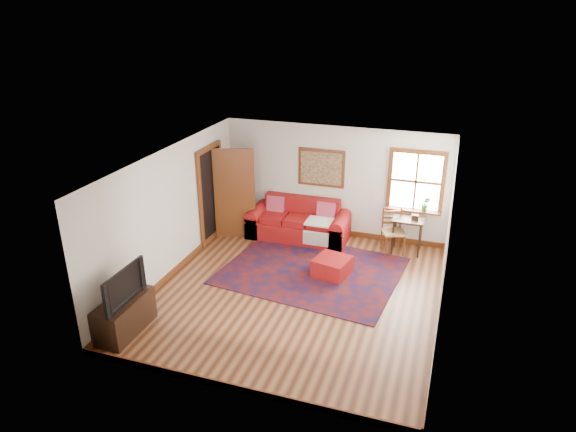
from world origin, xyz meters
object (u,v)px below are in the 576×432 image
(media_cabinet, at_px, (125,316))
(ladder_back_chair, at_px, (393,229))
(side_table, at_px, (408,224))
(red_leather_sofa, at_px, (299,225))
(red_ottoman, at_px, (332,267))

(media_cabinet, bearing_deg, ladder_back_chair, 49.45)
(side_table, relative_size, ladder_back_chair, 0.81)
(ladder_back_chair, bearing_deg, side_table, 12.72)
(ladder_back_chair, xyz_separation_m, media_cabinet, (-3.65, -4.27, -0.22))
(red_leather_sofa, height_order, ladder_back_chair, ladder_back_chair)
(red_leather_sofa, bearing_deg, media_cabinet, -109.85)
(red_ottoman, height_order, media_cabinet, media_cabinet)
(side_table, distance_m, ladder_back_chair, 0.33)
(side_table, distance_m, media_cabinet, 5.87)
(red_ottoman, bearing_deg, media_cabinet, -121.52)
(red_leather_sofa, height_order, media_cabinet, red_leather_sofa)
(red_leather_sofa, xyz_separation_m, side_table, (2.38, -0.00, 0.35))
(side_table, height_order, media_cabinet, side_table)
(side_table, bearing_deg, media_cabinet, -132.33)
(side_table, xyz_separation_m, media_cabinet, (-3.95, -4.33, -0.35))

